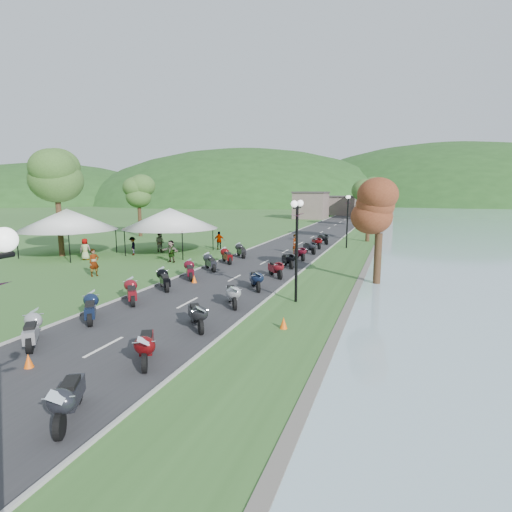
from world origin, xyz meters
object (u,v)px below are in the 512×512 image
(vendor_tent_main, at_px, (171,231))
(pedestrian_b, at_px, (160,252))
(pedestrian_a, at_px, (95,276))
(pedestrian_c, at_px, (133,255))

(vendor_tent_main, bearing_deg, pedestrian_b, 177.19)
(vendor_tent_main, xyz_separation_m, pedestrian_a, (0.55, -10.23, -2.00))
(vendor_tent_main, distance_m, pedestrian_a, 10.44)
(vendor_tent_main, height_order, pedestrian_c, vendor_tent_main)
(pedestrian_a, relative_size, pedestrian_b, 0.98)
(pedestrian_b, distance_m, pedestrian_c, 2.57)
(vendor_tent_main, relative_size, pedestrian_b, 3.03)
(vendor_tent_main, xyz_separation_m, pedestrian_b, (-1.21, 0.06, -2.00))
(pedestrian_a, bearing_deg, pedestrian_c, 44.03)
(pedestrian_a, bearing_deg, pedestrian_b, 33.10)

